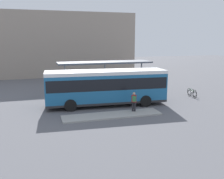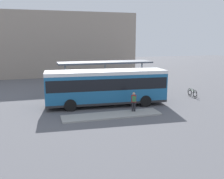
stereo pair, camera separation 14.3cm
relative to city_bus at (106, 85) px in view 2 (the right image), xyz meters
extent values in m
plane|color=#5B5B60|center=(-0.01, 0.00, -1.89)|extent=(120.00, 120.00, 0.00)
cube|color=#9E9E99|center=(-0.43, -3.26, -1.83)|extent=(7.95, 1.80, 0.12)
cube|color=#1E6093|center=(-0.01, 0.00, -0.09)|extent=(10.96, 3.27, 2.89)
cube|color=white|center=(-0.01, 0.00, 1.20)|extent=(10.98, 3.29, 0.30)
cube|color=black|center=(-0.01, 0.00, 0.25)|extent=(10.74, 3.29, 1.01)
cube|color=black|center=(5.37, -0.35, 0.25)|extent=(0.23, 2.37, 1.11)
cube|color=#28282B|center=(-0.01, 0.00, -1.44)|extent=(10.97, 3.28, 0.20)
cylinder|color=black|center=(3.42, 1.02, -1.37)|extent=(1.06, 0.35, 1.04)
cylinder|color=black|center=(3.26, -1.45, -1.37)|extent=(1.06, 0.35, 1.04)
cylinder|color=black|center=(-3.27, 1.45, -1.37)|extent=(1.06, 0.35, 1.04)
cylinder|color=black|center=(-3.43, -1.02, -1.37)|extent=(1.06, 0.35, 1.04)
cylinder|color=#232328|center=(1.47, -2.87, -1.38)|extent=(0.15, 0.15, 0.78)
cylinder|color=#232328|center=(1.63, -2.92, -1.38)|extent=(0.15, 0.15, 0.78)
cube|color=#B21E1E|center=(1.55, -2.90, -0.69)|extent=(0.43, 0.31, 0.59)
cube|color=#337542|center=(1.49, -3.09, -0.66)|extent=(0.34, 0.27, 0.45)
sphere|color=tan|center=(1.55, -2.90, -0.27)|extent=(0.21, 0.21, 0.21)
torus|color=black|center=(9.54, 1.10, -1.55)|extent=(0.05, 0.69, 0.69)
torus|color=black|center=(9.54, 0.17, -1.55)|extent=(0.05, 0.69, 0.69)
cylinder|color=black|center=(9.54, 0.63, -1.33)|extent=(0.04, 0.72, 0.04)
cylinder|color=black|center=(9.54, 0.47, -1.38)|extent=(0.04, 0.04, 0.34)
cube|color=black|center=(9.54, 0.47, -1.22)|extent=(0.07, 0.18, 0.04)
cylinder|color=black|center=(9.54, 1.00, -1.25)|extent=(0.48, 0.03, 0.03)
torus|color=black|center=(9.96, 1.79, -1.54)|extent=(0.07, 0.70, 0.70)
torus|color=black|center=(9.98, 0.85, -1.54)|extent=(0.07, 0.70, 0.70)
cylinder|color=#287F3D|center=(9.97, 1.32, -1.32)|extent=(0.06, 0.74, 0.04)
cylinder|color=#287F3D|center=(9.97, 1.15, -1.37)|extent=(0.04, 0.04, 0.34)
cube|color=black|center=(9.97, 1.15, -1.20)|extent=(0.07, 0.18, 0.04)
cylinder|color=#287F3D|center=(9.96, 1.70, -1.24)|extent=(0.48, 0.05, 0.03)
cube|color=#4C515B|center=(1.42, 5.82, 1.53)|extent=(10.62, 2.75, 0.18)
cylinder|color=gray|center=(-3.09, 5.82, -0.23)|extent=(0.16, 0.16, 3.32)
cylinder|color=gray|center=(5.94, 5.82, -0.23)|extent=(0.16, 0.16, 3.32)
cylinder|color=gray|center=(1.42, 5.82, -0.23)|extent=(0.16, 0.16, 3.32)
cylinder|color=slate|center=(-2.47, 3.52, -1.61)|extent=(0.73, 0.73, 0.55)
sphere|color=#286B2D|center=(-2.47, 3.52, -1.02)|extent=(0.84, 0.84, 0.84)
cylinder|color=slate|center=(0.37, 3.57, -1.65)|extent=(0.71, 0.71, 0.47)
sphere|color=#337F38|center=(0.37, 3.57, -1.11)|extent=(0.82, 0.82, 0.82)
cube|color=gray|center=(-4.28, 25.92, 3.25)|extent=(28.80, 14.82, 10.27)
camera|label=1|loc=(-5.90, -21.50, 4.09)|focal=40.00mm
camera|label=2|loc=(-5.76, -21.54, 4.09)|focal=40.00mm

